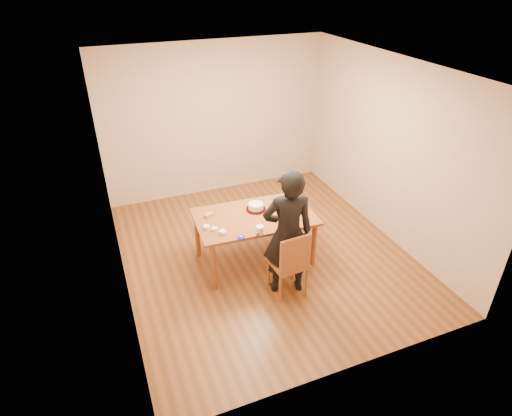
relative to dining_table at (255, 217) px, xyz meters
name	(u,v)px	position (x,y,z in m)	size (l,w,h in m)	color
room_shell	(256,162)	(0.19, 0.43, 0.62)	(4.00, 4.50, 2.70)	brown
dining_table	(255,217)	(0.00, 0.00, 0.00)	(1.63, 0.97, 0.04)	brown
dining_chair	(288,263)	(0.15, -0.78, -0.28)	(0.43, 0.43, 0.04)	brown
cake_plate	(256,209)	(0.08, 0.14, 0.03)	(0.28, 0.28, 0.02)	red
cake	(256,206)	(0.08, 0.14, 0.08)	(0.21, 0.21, 0.07)	white
frosting_dome	(256,203)	(0.08, 0.14, 0.12)	(0.21, 0.21, 0.03)	white
frosting_tub	(260,229)	(-0.09, -0.40, 0.06)	(0.10, 0.10, 0.09)	white
frosting_lid	(241,237)	(-0.36, -0.43, 0.02)	(0.10, 0.10, 0.01)	#1A1694
frosting_dollop	(241,236)	(-0.36, -0.43, 0.04)	(0.04, 0.04, 0.02)	white
ramekin_green	(223,232)	(-0.54, -0.26, 0.04)	(0.09, 0.09, 0.04)	white
ramekin_yellow	(206,227)	(-0.71, -0.07, 0.04)	(0.09, 0.09, 0.04)	white
ramekin_multi	(215,229)	(-0.62, -0.15, 0.04)	(0.08, 0.08, 0.04)	white
candy_box_pink	(209,216)	(-0.59, 0.21, 0.03)	(0.14, 0.07, 0.02)	#EC37A3
candy_box_green	(209,214)	(-0.59, 0.22, 0.05)	(0.12, 0.06, 0.02)	green
spatula	(259,233)	(-0.11, -0.44, 0.02)	(0.17, 0.02, 0.01)	black
person	(288,233)	(0.15, -0.73, 0.14)	(0.64, 0.42, 1.74)	black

